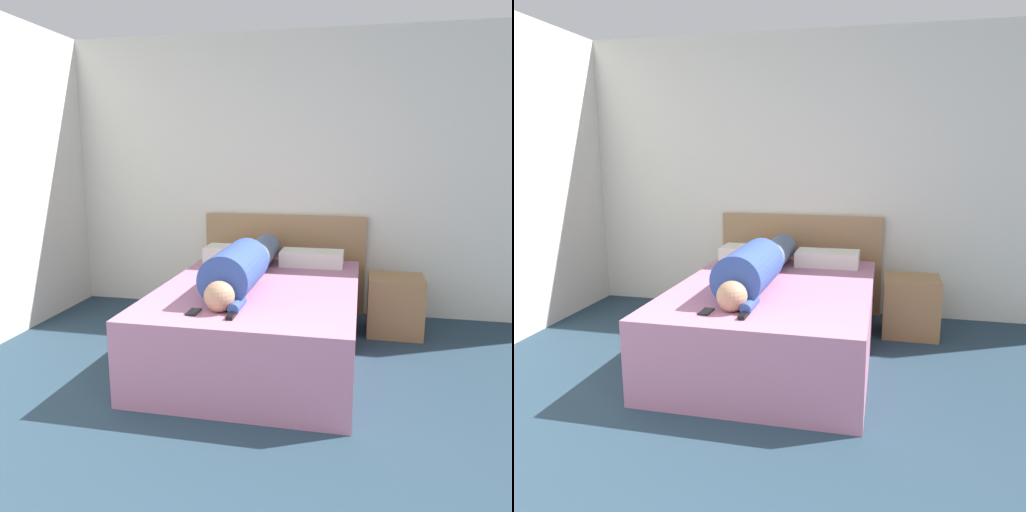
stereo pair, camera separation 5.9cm
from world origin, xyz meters
The scene contains 9 objects.
wall_back centered at (0.00, 4.01, 1.30)m, with size 5.75×0.06×2.60m.
bed centered at (-0.18, 2.78, 0.28)m, with size 1.42×2.00×0.55m.
headboard centered at (-0.18, 3.94, 0.47)m, with size 1.54×0.04×0.94m.
nightstand centered at (0.85, 3.48, 0.25)m, with size 0.45×0.40×0.50m.
person_lying centered at (-0.30, 2.77, 0.70)m, with size 0.34×1.72×0.34m.
pillow_near_headboard centered at (-0.54, 3.53, 0.62)m, with size 0.57×0.30×0.14m.
pillow_second centered at (0.13, 3.53, 0.62)m, with size 0.54×0.30×0.13m.
tv_remote centered at (-0.20, 2.02, 0.56)m, with size 0.04×0.15×0.02m.
cell_phone centered at (-0.45, 2.05, 0.56)m, with size 0.06×0.13×0.01m.
Camera 2 is at (0.59, -0.72, 1.51)m, focal length 35.00 mm.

